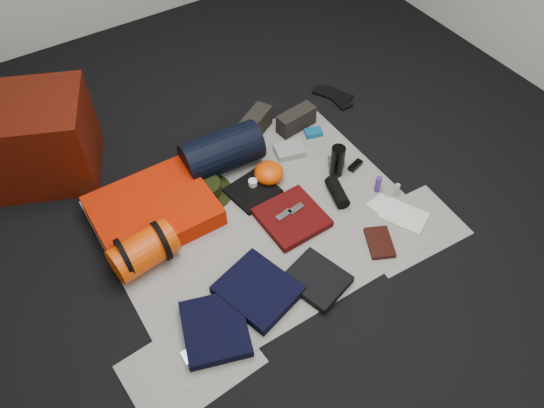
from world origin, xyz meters
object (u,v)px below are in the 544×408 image
sleeping_pad (153,211)px  navy_duffel (222,152)px  stuff_sack (144,251)px  paperback_book (380,243)px  red_cabinet (36,139)px  water_bottle (337,161)px  compact_camera (336,162)px

sleeping_pad → navy_duffel: size_ratio=1.36×
stuff_sack → paperback_book: bearing=-27.4°
sleeping_pad → navy_duffel: navy_duffel is taller
navy_duffel → sleeping_pad: bearing=-161.0°
red_cabinet → navy_duffel: bearing=-7.7°
navy_duffel → water_bottle: navy_duffel is taller
red_cabinet → compact_camera: (1.47, -0.89, -0.23)m
sleeping_pad → paperback_book: bearing=-41.1°
stuff_sack → paperback_book: 1.23m
red_cabinet → sleeping_pad: 0.80m
stuff_sack → water_bottle: (1.20, -0.02, 0.01)m
paperback_book → stuff_sack: bearing=178.0°
paperback_book → navy_duffel: bearing=139.2°
sleeping_pad → red_cabinet: bearing=119.3°
compact_camera → stuff_sack: bearing=-148.5°
compact_camera → paperback_book: compact_camera is taller
stuff_sack → compact_camera: (1.25, 0.04, -0.08)m
navy_duffel → compact_camera: navy_duffel is taller
navy_duffel → paperback_book: (0.42, -0.95, -0.11)m
sleeping_pad → navy_duffel: bearing=15.4°
stuff_sack → water_bottle: size_ratio=1.59×
sleeping_pad → water_bottle: 1.08m
red_cabinet → compact_camera: size_ratio=6.08×
compact_camera → navy_duffel: bearing=178.8°
sleeping_pad → water_bottle: size_ratio=3.06×
sleeping_pad → water_bottle: bearing=-14.5°
stuff_sack → paperback_book: size_ratio=1.68×
navy_duffel → compact_camera: size_ratio=4.66×
water_bottle → paperback_book: 0.56m
stuff_sack → paperback_book: (1.09, -0.56, -0.08)m
stuff_sack → navy_duffel: (0.67, 0.39, 0.02)m
sleeping_pad → navy_duffel: (0.51, 0.14, 0.06)m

